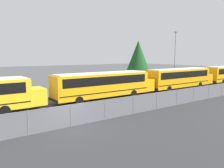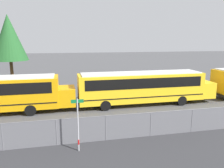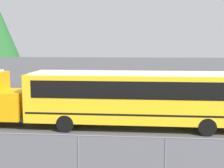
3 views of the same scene
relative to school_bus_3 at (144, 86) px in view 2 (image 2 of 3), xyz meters
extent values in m
cylinder|color=slate|center=(-11.28, -7.10, -1.09)|extent=(0.07, 0.07, 1.64)
cylinder|color=slate|center=(-8.25, -7.10, -1.09)|extent=(0.07, 0.07, 1.64)
cylinder|color=slate|center=(-5.21, -7.10, -1.09)|extent=(0.07, 0.07, 1.64)
cylinder|color=slate|center=(-2.17, -7.10, -1.09)|extent=(0.07, 0.07, 1.64)
cylinder|color=slate|center=(0.87, -7.10, -1.09)|extent=(0.07, 0.07, 1.64)
cube|color=orange|center=(-7.50, 0.02, -0.64)|extent=(1.47, 2.38, 1.59)
cylinder|color=black|center=(-10.57, 1.19, -1.44)|extent=(0.96, 0.28, 0.96)
cylinder|color=black|center=(-10.57, -1.15, -1.44)|extent=(0.96, 0.28, 0.96)
cube|color=yellow|center=(-0.30, 0.00, -0.11)|extent=(12.29, 2.59, 2.65)
cube|color=black|center=(-0.30, 0.00, 0.48)|extent=(11.31, 2.63, 0.96)
cube|color=black|center=(-0.30, 0.00, -0.85)|extent=(12.04, 2.62, 0.10)
cube|color=yellow|center=(6.58, 0.00, -0.64)|extent=(1.47, 2.38, 1.59)
cube|color=black|center=(-6.50, 0.00, -1.29)|extent=(0.12, 2.59, 0.24)
cube|color=silver|center=(-0.30, 0.00, 1.27)|extent=(11.68, 2.33, 0.10)
cylinder|color=black|center=(3.51, 1.17, -1.44)|extent=(0.96, 0.28, 0.96)
cylinder|color=black|center=(3.51, -1.17, -1.44)|extent=(0.96, 0.28, 0.96)
cylinder|color=black|center=(-4.11, 1.17, -1.44)|extent=(0.96, 0.28, 0.96)
cylinder|color=black|center=(-4.11, -1.17, -1.44)|extent=(0.96, 0.28, 0.96)
cube|color=black|center=(8.32, 0.08, -1.29)|extent=(0.12, 2.59, 0.24)
cylinder|color=#B7B7BC|center=(-6.99, -8.09, -0.35)|extent=(0.08, 0.08, 3.14)
cylinder|color=red|center=(-6.99, -8.09, -1.37)|extent=(0.09, 0.09, 0.30)
cube|color=#147238|center=(-6.99, -8.09, 1.07)|extent=(0.70, 0.02, 0.20)
cylinder|color=#51381E|center=(-15.00, 13.42, -0.17)|extent=(0.44, 0.44, 3.49)
cone|color=#235B28|center=(-15.00, 13.42, 4.74)|extent=(4.88, 4.88, 6.34)
camera|label=1|loc=(0.33, -21.54, 3.28)|focal=35.00mm
camera|label=2|loc=(-7.60, -19.90, 4.40)|focal=35.00mm
camera|label=3|loc=(0.01, -17.54, 2.92)|focal=50.00mm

